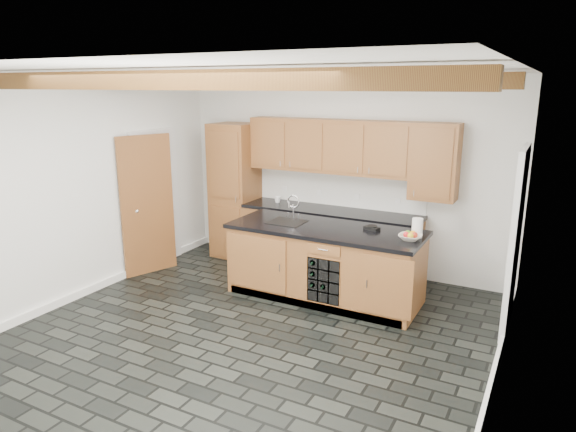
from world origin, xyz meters
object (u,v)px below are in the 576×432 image
at_px(kitchen_scale, 372,228).
at_px(paper_towel, 417,228).
at_px(fruit_bowl, 410,237).
at_px(island, 325,263).

distance_m(kitchen_scale, paper_towel, 0.58).
relative_size(fruit_bowl, paper_towel, 1.15).
bearing_deg(paper_towel, kitchen_scale, 174.27).
xyz_separation_m(island, kitchen_scale, (0.54, 0.17, 0.49)).
bearing_deg(island, fruit_bowl, -1.31).
height_order(island, fruit_bowl, fruit_bowl).
bearing_deg(kitchen_scale, fruit_bowl, -3.92).
distance_m(island, fruit_bowl, 1.18).
relative_size(kitchen_scale, fruit_bowl, 0.79).
bearing_deg(island, kitchen_scale, 17.83).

